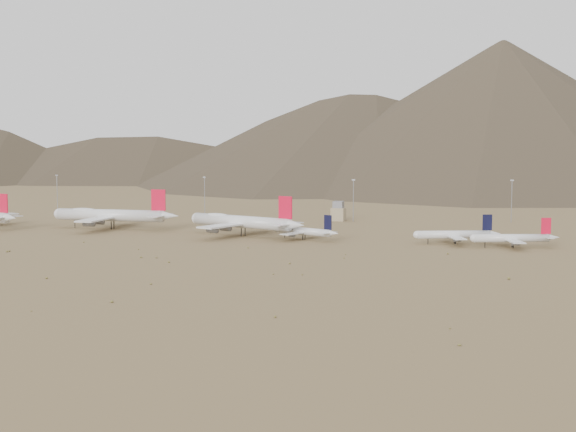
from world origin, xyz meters
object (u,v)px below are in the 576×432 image
(narrowbody_a, at_px, (304,231))
(control_tower, at_px, (338,212))
(narrowbody_b, at_px, (456,234))
(widebody_east, at_px, (242,222))
(widebody_centre, at_px, (111,215))

(narrowbody_a, height_order, control_tower, narrowbody_a)
(narrowbody_b, height_order, control_tower, narrowbody_b)
(widebody_east, xyz_separation_m, narrowbody_a, (35.09, -5.71, -3.19))
(narrowbody_a, distance_m, control_tower, 96.85)
(narrowbody_b, xyz_separation_m, control_tower, (-79.19, 90.82, 0.79))
(control_tower, bearing_deg, widebody_east, -107.59)
(widebody_centre, bearing_deg, narrowbody_a, -10.27)
(widebody_centre, relative_size, control_tower, 6.28)
(narrowbody_a, bearing_deg, control_tower, 115.06)
(widebody_east, distance_m, control_tower, 95.41)
(widebody_centre, xyz_separation_m, narrowbody_a, (116.10, -15.38, -3.46))
(narrowbody_b, relative_size, control_tower, 3.34)
(widebody_east, bearing_deg, widebody_centre, -168.46)
(narrowbody_a, xyz_separation_m, narrowbody_b, (72.93, 5.82, 0.27))
(narrowbody_a, bearing_deg, widebody_east, -167.90)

